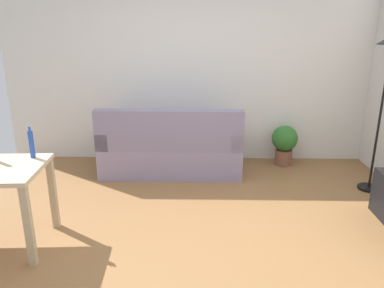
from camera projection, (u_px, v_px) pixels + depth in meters
name	position (u px, v px, depth m)	size (l,w,h in m)	color
ground_plane	(181.00, 235.00, 3.59)	(5.20, 4.40, 0.02)	olive
wall_rear	(187.00, 66.00, 5.26)	(5.20, 0.10, 2.70)	silver
couch	(171.00, 150.00, 5.01)	(1.84, 0.84, 0.92)	gray
potted_plant	(284.00, 142.00, 5.26)	(0.36, 0.36, 0.57)	brown
bottle_blue	(31.00, 144.00, 3.37)	(0.05, 0.05, 0.29)	#2347A3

